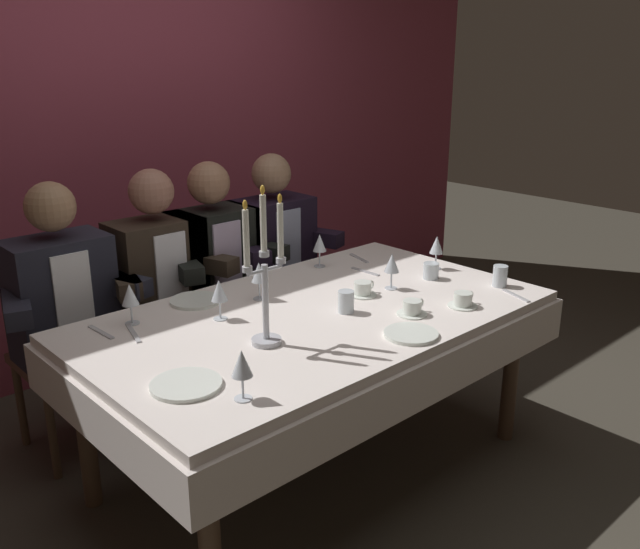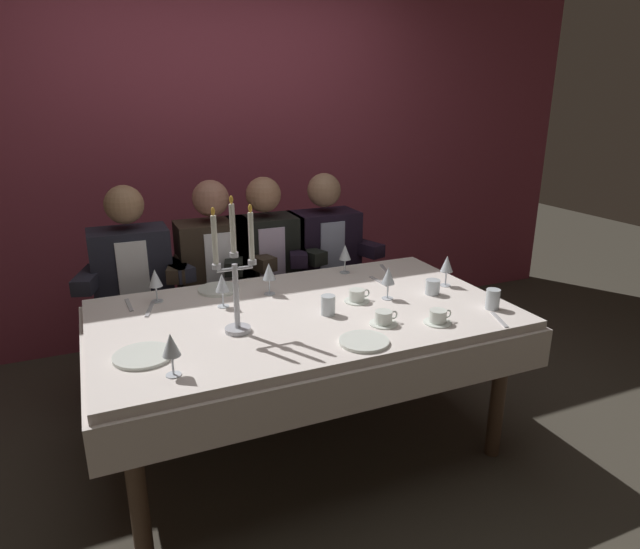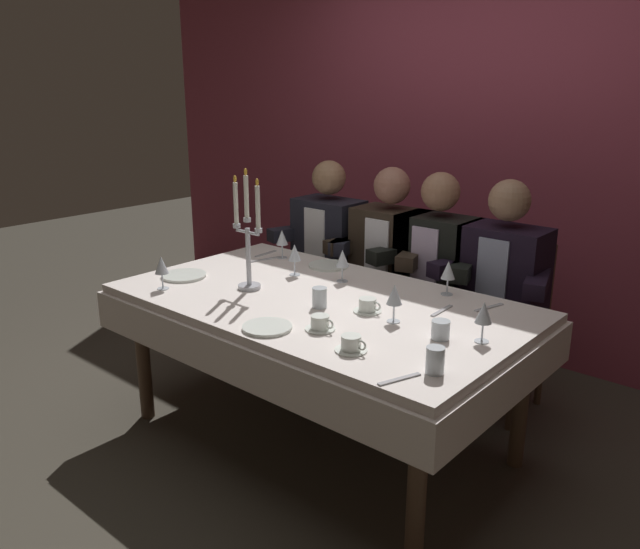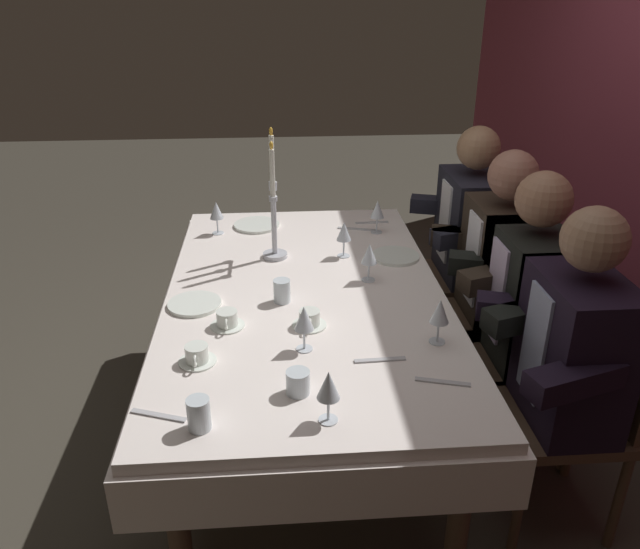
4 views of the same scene
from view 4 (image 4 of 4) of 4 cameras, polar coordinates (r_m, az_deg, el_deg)
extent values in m
plane|color=#3E392F|center=(2.89, -1.21, -14.74)|extent=(12.00, 12.00, 0.00)
cube|color=white|center=(2.48, -1.36, -1.93)|extent=(1.90, 1.10, 0.04)
cube|color=white|center=(2.54, -1.33, -4.14)|extent=(1.94, 1.14, 0.18)
cylinder|color=brown|center=(3.41, -9.30, -1.31)|extent=(0.07, 0.07, 0.70)
cylinder|color=brown|center=(2.07, -12.85, -22.36)|extent=(0.07, 0.07, 0.70)
cylinder|color=brown|center=(3.43, 5.14, -0.84)|extent=(0.07, 0.07, 0.70)
cylinder|color=brown|center=(2.11, 12.68, -21.06)|extent=(0.07, 0.07, 0.70)
cylinder|color=silver|center=(2.78, -4.16, 1.80)|extent=(0.11, 0.11, 0.02)
cylinder|color=silver|center=(2.73, -4.26, 4.69)|extent=(0.02, 0.02, 0.28)
cylinder|color=silver|center=(2.67, -4.39, 8.31)|extent=(0.04, 0.04, 0.02)
cylinder|color=white|center=(2.64, -4.46, 10.57)|extent=(0.02, 0.02, 0.20)
ellipsoid|color=yellow|center=(2.61, -4.55, 13.02)|extent=(0.02, 0.02, 0.03)
cylinder|color=silver|center=(2.65, -4.34, 6.83)|extent=(0.07, 0.01, 0.01)
cylinder|color=silver|center=(2.61, -4.35, 6.99)|extent=(0.04, 0.04, 0.02)
cylinder|color=white|center=(2.58, -4.43, 9.28)|extent=(0.02, 0.02, 0.20)
ellipsoid|color=yellow|center=(2.55, -4.51, 11.79)|extent=(0.02, 0.02, 0.03)
cylinder|color=silver|center=(2.72, -4.35, 7.33)|extent=(0.07, 0.01, 0.01)
cylinder|color=silver|center=(2.75, -4.37, 7.97)|extent=(0.04, 0.04, 0.02)
cylinder|color=white|center=(2.72, -4.44, 10.15)|extent=(0.02, 0.02, 0.20)
ellipsoid|color=yellow|center=(2.69, -4.53, 12.53)|extent=(0.02, 0.02, 0.03)
cylinder|color=white|center=(3.15, -5.86, 4.56)|extent=(0.23, 0.23, 0.01)
cylinder|color=white|center=(2.79, 6.97, 1.70)|extent=(0.21, 0.21, 0.01)
cylinder|color=white|center=(2.41, -11.49, -2.69)|extent=(0.20, 0.20, 0.01)
cylinder|color=silver|center=(2.57, 4.48, -0.49)|extent=(0.06, 0.06, 0.00)
cylinder|color=silver|center=(2.55, 4.51, 0.31)|extent=(0.01, 0.01, 0.07)
cone|color=silver|center=(2.52, 4.57, 1.96)|extent=(0.07, 0.07, 0.08)
cylinder|color=maroon|center=(2.53, 4.55, 1.45)|extent=(0.04, 0.04, 0.03)
cylinder|color=silver|center=(2.10, -1.45, -6.86)|extent=(0.06, 0.06, 0.00)
cylinder|color=silver|center=(2.07, -1.46, -5.94)|extent=(0.01, 0.01, 0.07)
cone|color=silver|center=(2.03, -1.49, -4.01)|extent=(0.07, 0.07, 0.08)
cylinder|color=maroon|center=(2.05, -1.48, -4.61)|extent=(0.04, 0.04, 0.03)
cylinder|color=silver|center=(2.17, 10.73, -6.09)|extent=(0.06, 0.06, 0.00)
cylinder|color=silver|center=(2.15, 10.82, -5.19)|extent=(0.01, 0.01, 0.07)
cone|color=silver|center=(2.11, 10.99, -3.32)|extent=(0.07, 0.07, 0.08)
cylinder|color=silver|center=(3.09, -9.38, 3.79)|extent=(0.06, 0.06, 0.00)
cylinder|color=silver|center=(3.07, -9.44, 4.48)|extent=(0.01, 0.01, 0.07)
cone|color=silver|center=(3.05, -9.54, 5.88)|extent=(0.07, 0.07, 0.08)
cylinder|color=silver|center=(1.79, 0.76, -13.26)|extent=(0.06, 0.06, 0.00)
cylinder|color=silver|center=(1.77, 0.77, -12.26)|extent=(0.01, 0.01, 0.07)
cone|color=silver|center=(1.72, 0.79, -10.14)|extent=(0.07, 0.07, 0.08)
cylinder|color=maroon|center=(1.73, 0.78, -10.80)|extent=(0.04, 0.04, 0.03)
cylinder|color=silver|center=(3.07, 5.22, 3.92)|extent=(0.06, 0.06, 0.00)
cylinder|color=silver|center=(3.06, 5.25, 4.61)|extent=(0.01, 0.01, 0.07)
cone|color=silver|center=(3.03, 5.31, 6.02)|extent=(0.07, 0.07, 0.08)
cylinder|color=maroon|center=(3.04, 5.29, 5.59)|extent=(0.04, 0.04, 0.03)
cylinder|color=silver|center=(2.79, 2.18, 1.74)|extent=(0.06, 0.06, 0.00)
cylinder|color=silver|center=(2.77, 2.20, 2.49)|extent=(0.01, 0.01, 0.07)
cone|color=silver|center=(2.74, 2.22, 4.03)|extent=(0.07, 0.07, 0.08)
cylinder|color=#E0D172|center=(2.75, 2.22, 3.55)|extent=(0.04, 0.04, 0.03)
cylinder|color=silver|center=(1.87, -2.05, -9.91)|extent=(0.07, 0.07, 0.08)
cylinder|color=silver|center=(2.38, -3.53, -1.52)|extent=(0.07, 0.07, 0.09)
cylinder|color=silver|center=(1.77, -11.11, -12.52)|extent=(0.07, 0.07, 0.10)
cylinder|color=white|center=(2.07, -11.22, -7.85)|extent=(0.12, 0.12, 0.01)
cylinder|color=white|center=(2.05, -11.29, -7.13)|extent=(0.08, 0.08, 0.05)
torus|color=white|center=(2.01, -11.44, -7.83)|extent=(0.04, 0.01, 0.04)
cylinder|color=white|center=(2.23, -0.98, -4.68)|extent=(0.12, 0.12, 0.01)
cylinder|color=white|center=(2.21, -0.99, -4.00)|extent=(0.08, 0.08, 0.05)
torus|color=white|center=(2.17, -0.91, -4.58)|extent=(0.04, 0.01, 0.04)
cylinder|color=white|center=(2.25, -8.51, -4.67)|extent=(0.12, 0.12, 0.01)
cylinder|color=white|center=(2.24, -8.56, -4.00)|extent=(0.08, 0.08, 0.05)
torus|color=white|center=(2.19, -8.65, -4.57)|extent=(0.04, 0.01, 0.04)
cube|color=#B7B7BC|center=(3.19, 4.81, 4.80)|extent=(0.03, 0.17, 0.01)
cube|color=#B7B7BC|center=(3.10, 3.38, 4.21)|extent=(0.07, 0.19, 0.01)
cube|color=#B7B7BC|center=(1.86, -14.67, -12.45)|extent=(0.07, 0.17, 0.01)
cube|color=#B7B7BC|center=(2.05, 5.55, -7.84)|extent=(0.02, 0.17, 0.01)
cube|color=#B7B7BC|center=(1.97, 11.25, -9.69)|extent=(0.06, 0.17, 0.01)
cylinder|color=brown|center=(3.58, 9.23, -2.44)|extent=(0.04, 0.04, 0.42)
cylinder|color=brown|center=(3.27, 10.62, -5.36)|extent=(0.04, 0.04, 0.42)
cylinder|color=brown|center=(3.68, 14.71, -2.19)|extent=(0.04, 0.04, 0.42)
cylinder|color=brown|center=(3.38, 16.55, -5.00)|extent=(0.04, 0.04, 0.42)
cube|color=brown|center=(3.37, 13.16, -0.26)|extent=(0.42, 0.42, 0.04)
cube|color=brown|center=(3.34, 16.68, 3.56)|extent=(0.38, 0.04, 0.44)
cube|color=black|center=(3.26, 13.65, 4.34)|extent=(0.42, 0.26, 0.54)
cube|color=white|center=(3.21, 11.40, 4.81)|extent=(0.16, 0.01, 0.40)
sphere|color=#987050|center=(3.14, 14.42, 11.25)|extent=(0.21, 0.21, 0.21)
cube|color=black|center=(3.41, 11.05, 6.28)|extent=(0.19, 0.34, 0.08)
cube|color=black|center=(3.02, 13.12, 3.52)|extent=(0.19, 0.34, 0.08)
cylinder|color=brown|center=(3.19, 11.09, -6.36)|extent=(0.04, 0.04, 0.42)
cylinder|color=brown|center=(2.90, 12.88, -10.06)|extent=(0.04, 0.04, 0.42)
cylinder|color=brown|center=(3.29, 17.18, -5.94)|extent=(0.04, 0.04, 0.42)
cylinder|color=brown|center=(3.02, 19.53, -9.43)|extent=(0.04, 0.04, 0.42)
cube|color=brown|center=(2.98, 15.68, -4.16)|extent=(0.42, 0.42, 0.04)
cube|color=brown|center=(2.94, 19.71, 0.14)|extent=(0.38, 0.04, 0.44)
cube|color=#2E241A|center=(2.85, 16.35, 0.93)|extent=(0.42, 0.26, 0.54)
cube|color=white|center=(2.79, 13.83, 1.42)|extent=(0.16, 0.01, 0.40)
sphere|color=#996552|center=(2.71, 17.40, 8.74)|extent=(0.21, 0.21, 0.21)
cube|color=#2E241A|center=(2.99, 13.27, 3.32)|extent=(0.19, 0.34, 0.08)
cube|color=#2E241A|center=(2.61, 15.98, -0.32)|extent=(0.19, 0.34, 0.08)
cylinder|color=brown|center=(2.93, 12.64, -9.56)|extent=(0.04, 0.04, 0.42)
cylinder|color=brown|center=(2.66, 14.80, -13.93)|extent=(0.04, 0.04, 0.42)
cylinder|color=brown|center=(3.05, 19.21, -8.97)|extent=(0.04, 0.04, 0.42)
cylinder|color=brown|center=(2.79, 22.00, -13.03)|extent=(0.04, 0.04, 0.42)
cube|color=brown|center=(2.73, 17.79, -7.39)|extent=(0.42, 0.42, 0.04)
cube|color=brown|center=(2.69, 22.23, -2.72)|extent=(0.38, 0.04, 0.44)
cube|color=black|center=(2.59, 18.63, -1.96)|extent=(0.42, 0.26, 0.54)
cube|color=#C3AFD0|center=(2.53, 15.90, -1.49)|extent=(0.16, 0.01, 0.40)
sphere|color=#95684E|center=(2.44, 19.94, 6.54)|extent=(0.21, 0.21, 0.21)
cube|color=black|center=(2.72, 15.13, 0.81)|extent=(0.19, 0.34, 0.08)
cube|color=black|center=(2.35, 18.44, -3.64)|extent=(0.19, 0.34, 0.08)
cylinder|color=brown|center=(2.64, 15.03, -14.38)|extent=(0.04, 0.04, 0.42)
cylinder|color=brown|center=(2.39, 17.84, -19.76)|extent=(0.04, 0.04, 0.42)
cylinder|color=brown|center=(2.77, 22.29, -13.44)|extent=(0.04, 0.04, 0.42)
cylinder|color=brown|center=(2.54, 25.81, -18.31)|extent=(0.04, 0.04, 0.42)
cube|color=brown|center=(2.43, 21.08, -12.29)|extent=(0.42, 0.42, 0.04)
cube|color=brown|center=(2.39, 26.14, -7.09)|extent=(0.38, 0.04, 0.44)
cube|color=black|center=(2.28, 22.21, -6.46)|extent=(0.42, 0.26, 0.54)
cube|color=#8E95B0|center=(2.21, 19.17, -6.07)|extent=(0.16, 0.01, 0.40)
sphere|color=#926B51|center=(2.11, 24.00, 2.99)|extent=(0.21, 0.21, 0.21)
cube|color=black|center=(2.39, 18.04, -3.10)|extent=(0.19, 0.34, 0.08)
cube|color=black|center=(2.05, 22.41, -8.89)|extent=(0.19, 0.34, 0.08)
camera|label=1|loc=(4.34, -31.07, 20.66)|focal=38.21mm
camera|label=2|loc=(3.72, -40.62, 17.12)|focal=30.49mm
camera|label=3|loc=(2.04, -82.41, -1.16)|focal=35.70mm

